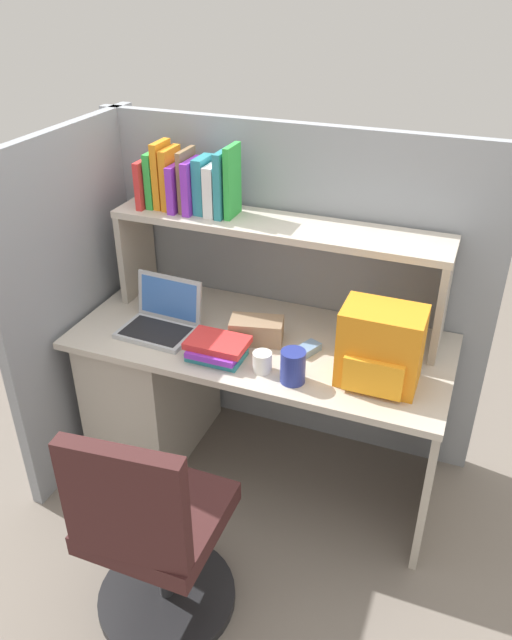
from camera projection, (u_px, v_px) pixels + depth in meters
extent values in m
plane|color=slate|center=(260.00, 467.00, 3.00)|extent=(8.00, 8.00, 0.00)
cube|color=beige|center=(260.00, 342.00, 2.64)|extent=(1.60, 0.70, 0.03)
cube|color=#B6AD9F|center=(154.00, 383.00, 3.00)|extent=(0.40, 0.64, 0.70)
cube|color=#B6AD9F|center=(435.00, 453.00, 2.58)|extent=(0.03, 0.64, 0.70)
cube|color=gray|center=(289.00, 291.00, 2.92)|extent=(1.84, 0.05, 1.55)
cube|color=gray|center=(83.00, 300.00, 2.84)|extent=(0.05, 1.06, 1.55)
cube|color=#B3A99C|center=(136.00, 251.00, 2.91)|extent=(0.03, 0.28, 0.42)
cube|color=#B3A99C|center=(443.00, 303.00, 2.47)|extent=(0.03, 0.28, 0.42)
cube|color=beige|center=(278.00, 226.00, 2.58)|extent=(1.44, 0.28, 0.03)
cube|color=red|center=(147.00, 182.00, 2.70)|extent=(0.03, 0.18, 0.21)
cube|color=green|center=(155.00, 179.00, 2.69)|extent=(0.03, 0.14, 0.24)
cube|color=orange|center=(162.00, 175.00, 2.67)|extent=(0.03, 0.13, 0.28)
cube|color=orange|center=(171.00, 178.00, 2.66)|extent=(0.03, 0.14, 0.26)
cube|color=purple|center=(178.00, 187.00, 2.65)|extent=(0.03, 0.16, 0.20)
cube|color=olive|center=(187.00, 180.00, 2.64)|extent=(0.02, 0.15, 0.26)
cube|color=purple|center=(192.00, 186.00, 2.63)|extent=(0.03, 0.16, 0.23)
cube|color=teal|center=(203.00, 185.00, 2.62)|extent=(0.04, 0.13, 0.24)
cube|color=white|center=(214.00, 189.00, 2.61)|extent=(0.04, 0.14, 0.21)
cube|color=teal|center=(224.00, 184.00, 2.58)|extent=(0.03, 0.15, 0.27)
cube|color=green|center=(232.00, 181.00, 2.56)|extent=(0.03, 0.13, 0.30)
cube|color=#B7BABF|center=(157.00, 332.00, 2.66)|extent=(0.32, 0.24, 0.02)
cube|color=black|center=(156.00, 331.00, 2.65)|extent=(0.28, 0.18, 0.00)
cube|color=#B7BABF|center=(169.00, 298.00, 2.70)|extent=(0.31, 0.06, 0.20)
cube|color=#3F72CC|center=(169.00, 298.00, 2.70)|extent=(0.27, 0.04, 0.17)
cube|color=orange|center=(381.00, 346.00, 2.30)|extent=(0.30, 0.20, 0.31)
cube|color=#FFA123|center=(373.00, 377.00, 2.25)|extent=(0.22, 0.04, 0.14)
cube|color=#7299C6|center=(308.00, 349.00, 2.54)|extent=(0.10, 0.12, 0.03)
cylinder|color=white|center=(262.00, 362.00, 2.41)|extent=(0.08, 0.08, 0.08)
cube|color=#9E7F60|center=(256.00, 330.00, 2.60)|extent=(0.24, 0.17, 0.10)
cylinder|color=navy|center=(293.00, 367.00, 2.34)|extent=(0.10, 0.10, 0.13)
cube|color=teal|center=(217.00, 355.00, 2.50)|extent=(0.22, 0.15, 0.03)
cube|color=purple|center=(217.00, 350.00, 2.49)|extent=(0.21, 0.17, 0.02)
cube|color=red|center=(218.00, 343.00, 2.49)|extent=(0.24, 0.16, 0.03)
cylinder|color=black|center=(167.00, 596.00, 2.37)|extent=(0.52, 0.52, 0.04)
cylinder|color=#262628|center=(163.00, 556.00, 2.26)|extent=(0.05, 0.05, 0.41)
cube|color=#3F1E1E|center=(158.00, 517.00, 2.16)|extent=(0.44, 0.44, 0.08)
cube|color=#3F1E1E|center=(125.00, 506.00, 1.86)|extent=(0.40, 0.10, 0.44)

